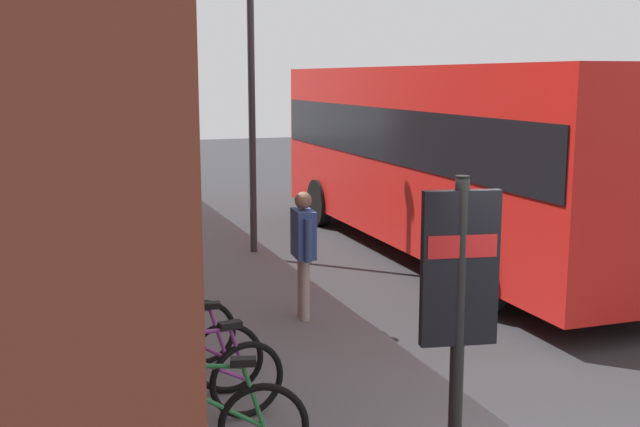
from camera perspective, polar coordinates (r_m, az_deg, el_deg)
name	(u,v)px	position (r m, az deg, el deg)	size (l,w,h in m)	color
ground	(408,304)	(11.23, 6.42, -6.57)	(60.00, 60.00, 0.00)	#2D2D30
sidewalk_pavement	(189,283)	(12.22, -9.55, -4.99)	(24.00, 3.50, 0.12)	slate
station_facade	(32,48)	(12.63, -20.23, 11.28)	(22.00, 0.65, 7.22)	brown
bicycle_leaning_wall	(197,426)	(6.36, -8.96, -15.06)	(0.60, 1.73, 0.97)	black
bicycle_far_end	(192,387)	(7.08, -9.30, -12.39)	(0.48, 1.76, 0.97)	black
bicycle_mid_rack	(173,358)	(7.78, -10.69, -10.34)	(0.51, 1.75, 0.97)	black
bicycle_by_door	(154,335)	(8.47, -12.00, -8.67)	(0.48, 1.77, 0.97)	black
transit_info_sign	(459,290)	(5.56, 10.11, -5.48)	(0.18, 0.56, 2.40)	black
city_bus	(445,149)	(14.10, 9.12, 4.69)	(10.53, 2.75, 3.35)	red
pedestrian_crossing_street	(303,242)	(9.89, -1.22, -2.08)	(0.62, 0.28, 1.64)	#B2A599
street_lamp	(251,71)	(13.62, -5.03, 10.31)	(0.28, 0.28, 5.35)	#333338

